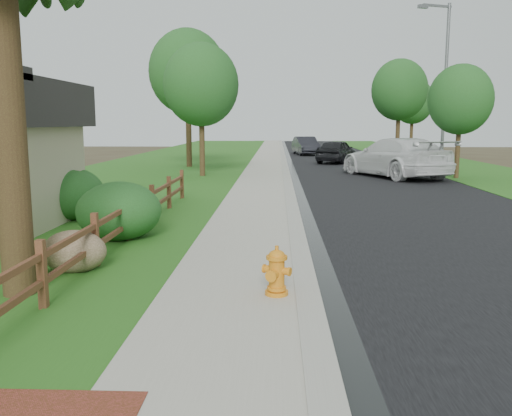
{
  "coord_description": "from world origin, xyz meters",
  "views": [
    {
      "loc": [
        -0.11,
        -4.89,
        2.8
      ],
      "look_at": [
        -0.5,
        5.35,
        1.19
      ],
      "focal_mm": 38.0,
      "sensor_mm": 36.0,
      "label": 1
    }
  ],
  "objects_px": {
    "fire_hydrant": "(277,272)",
    "streetlight": "(443,76)",
    "ranch_fence": "(114,226)",
    "white_suv": "(395,157)",
    "dark_car_mid": "(337,151)"
  },
  "relations": [
    {
      "from": "white_suv",
      "to": "dark_car_mid",
      "type": "height_order",
      "value": "white_suv"
    },
    {
      "from": "ranch_fence",
      "to": "dark_car_mid",
      "type": "height_order",
      "value": "dark_car_mid"
    },
    {
      "from": "white_suv",
      "to": "dark_car_mid",
      "type": "relative_size",
      "value": 1.45
    },
    {
      "from": "dark_car_mid",
      "to": "fire_hydrant",
      "type": "bearing_deg",
      "value": 104.49
    },
    {
      "from": "fire_hydrant",
      "to": "white_suv",
      "type": "xyz_separation_m",
      "value": [
        6.1,
        20.06,
        0.57
      ]
    },
    {
      "from": "fire_hydrant",
      "to": "streetlight",
      "type": "height_order",
      "value": "streetlight"
    },
    {
      "from": "fire_hydrant",
      "to": "white_suv",
      "type": "relative_size",
      "value": 0.11
    },
    {
      "from": "fire_hydrant",
      "to": "streetlight",
      "type": "xyz_separation_m",
      "value": [
        10.17,
        26.17,
        5.17
      ]
    },
    {
      "from": "fire_hydrant",
      "to": "streetlight",
      "type": "distance_m",
      "value": 28.55
    },
    {
      "from": "ranch_fence",
      "to": "white_suv",
      "type": "relative_size",
      "value": 2.42
    },
    {
      "from": "white_suv",
      "to": "fire_hydrant",
      "type": "bearing_deg",
      "value": 50.1
    },
    {
      "from": "ranch_fence",
      "to": "streetlight",
      "type": "bearing_deg",
      "value": 59.49
    },
    {
      "from": "ranch_fence",
      "to": "fire_hydrant",
      "type": "bearing_deg",
      "value": -40.47
    },
    {
      "from": "ranch_fence",
      "to": "dark_car_mid",
      "type": "xyz_separation_m",
      "value": [
        7.71,
        27.21,
        0.22
      ]
    },
    {
      "from": "ranch_fence",
      "to": "streetlight",
      "type": "relative_size",
      "value": 1.7
    }
  ]
}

